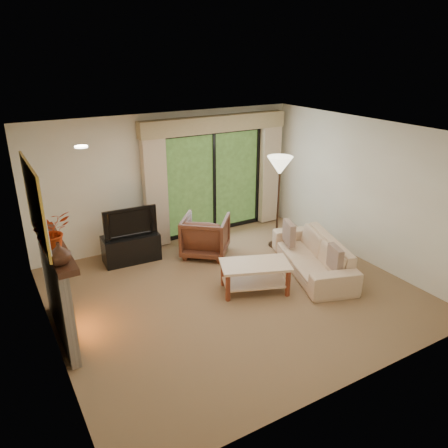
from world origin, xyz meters
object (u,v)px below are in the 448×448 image
media_console (131,248)px  coffee_table (255,277)px  sofa (313,255)px  armchair (205,236)px

media_console → coffee_table: size_ratio=0.93×
media_console → sofa: size_ratio=0.49×
sofa → coffee_table: bearing=-68.8°
coffee_table → media_console: bearing=144.8°
media_console → armchair: size_ratio=1.20×
sofa → coffee_table: size_ratio=1.91×
sofa → coffee_table: (-1.27, -0.06, -0.06)m
media_console → sofa: sofa is taller
media_console → coffee_table: bearing=-53.2°
armchair → coffee_table: 1.63m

